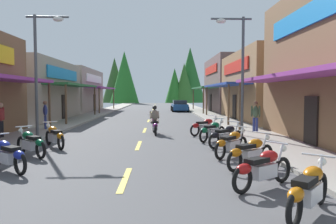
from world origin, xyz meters
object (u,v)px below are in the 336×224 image
motorcycle_parked_right_1 (263,167)px  motorcycle_parked_right_4 (226,135)px  motorcycle_parked_right_6 (205,126)px  streetlamp_right (237,59)px  parked_car_curbside (180,106)px  motorcycle_parked_right_3 (231,143)px  motorcycle_parked_left_3 (55,136)px  pedestrian_browsing (256,115)px  motorcycle_parked_right_5 (212,131)px  motorcycle_parked_left_1 (7,154)px  streetlamp_left (42,58)px  motorcycle_parked_right_0 (309,189)px  motorcycle_parked_right_2 (251,152)px  pedestrian_strolling (45,113)px  rider_cruising_lead (155,122)px  pedestrian_by_shop (1,118)px  motorcycle_parked_left_2 (31,143)px

motorcycle_parked_right_1 → motorcycle_parked_right_4: 5.73m
motorcycle_parked_right_1 → motorcycle_parked_right_6: bearing=54.2°
streetlamp_right → parked_car_curbside: bearing=93.1°
motorcycle_parked_right_3 → motorcycle_parked_left_3: bearing=115.9°
motorcycle_parked_left_3 → pedestrian_browsing: (9.46, 4.13, 0.55)m
motorcycle_parked_right_5 → motorcycle_parked_left_1: 8.79m
streetlamp_left → motorcycle_parked_right_0: 13.32m
motorcycle_parked_right_2 → motorcycle_parked_right_5: same height
streetlamp_left → streetlamp_right: 9.38m
motorcycle_parked_right_5 → motorcycle_parked_left_3: (-6.71, -1.67, 0.00)m
motorcycle_parked_right_4 → motorcycle_parked_right_0: bearing=-129.1°
motorcycle_parked_right_4 → pedestrian_strolling: size_ratio=0.97×
motorcycle_parked_right_1 → motorcycle_parked_right_0: bearing=-116.1°
rider_cruising_lead → pedestrian_strolling: 6.72m
streetlamp_left → parked_car_curbside: streetlamp_left is taller
motorcycle_parked_right_4 → pedestrian_browsing: (2.48, 4.18, 0.55)m
streetlamp_left → pedestrian_strolling: bearing=108.0°
motorcycle_parked_right_3 → rider_cruising_lead: rider_cruising_lead is taller
motorcycle_parked_right_3 → pedestrian_by_shop: size_ratio=0.92×
motorcycle_parked_right_3 → pedestrian_by_shop: (-10.03, 4.35, 0.55)m
streetlamp_right → motorcycle_parked_right_5: streetlamp_right is taller
motorcycle_parked_left_1 → motorcycle_parked_right_4: bearing=-110.3°
motorcycle_parked_right_0 → pedestrian_strolling: (-9.41, 13.45, 0.55)m
pedestrian_by_shop → parked_car_curbside: (10.03, 24.28, -0.35)m
motorcycle_parked_right_1 → rider_cruising_lead: rider_cruising_lead is taller
motorcycle_parked_right_1 → motorcycle_parked_right_5: size_ratio=1.09×
pedestrian_browsing → motorcycle_parked_right_4: bearing=-161.7°
streetlamp_left → pedestrian_by_shop: size_ratio=3.33×
motorcycle_parked_right_2 → pedestrian_by_shop: 11.90m
motorcycle_parked_right_3 → motorcycle_parked_left_2: same height
streetlamp_right → pedestrian_by_shop: bearing=-177.9°
motorcycle_parked_right_0 → motorcycle_parked_right_2: same height
motorcycle_parked_right_6 → rider_cruising_lead: size_ratio=0.84×
motorcycle_parked_left_2 → pedestrian_browsing: size_ratio=0.90×
streetlamp_right → motorcycle_parked_right_0: streetlamp_right is taller
motorcycle_parked_right_5 → pedestrian_browsing: pedestrian_browsing is taller
pedestrian_by_shop → pedestrian_strolling: size_ratio=1.00×
streetlamp_right → motorcycle_parked_right_4: 4.51m
motorcycle_parked_left_1 → rider_cruising_lead: size_ratio=0.79×
motorcycle_parked_right_0 → pedestrian_by_shop: bearing=88.2°
motorcycle_parked_right_2 → pedestrian_strolling: size_ratio=0.99×
streetlamp_right → rider_cruising_lead: bearing=159.8°
motorcycle_parked_right_4 → motorcycle_parked_left_1: (-7.01, -3.93, 0.00)m
motorcycle_parked_right_2 → motorcycle_parked_right_6: size_ratio=0.98×
motorcycle_parked_left_2 → motorcycle_parked_left_1: bearing=139.6°
motorcycle_parked_right_4 → motorcycle_parked_right_5: size_ratio=1.05×
motorcycle_parked_right_6 → motorcycle_parked_right_5: bearing=-124.0°
motorcycle_parked_right_1 → pedestrian_browsing: size_ratio=1.01×
motorcycle_parked_right_2 → pedestrian_browsing: size_ratio=0.99×
motorcycle_parked_left_3 → pedestrian_browsing: bearing=-102.5°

